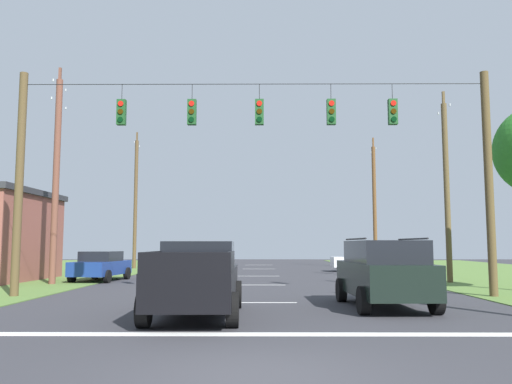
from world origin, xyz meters
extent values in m
plane|color=#333338|center=(0.00, 0.00, 0.00)|extent=(120.00, 120.00, 0.00)
cube|color=white|center=(0.00, 3.52, 0.00)|extent=(14.60, 0.45, 0.01)
cube|color=white|center=(0.00, 9.52, 0.00)|extent=(2.50, 0.15, 0.01)
cube|color=white|center=(0.00, 16.93, 0.00)|extent=(2.50, 0.15, 0.01)
cube|color=white|center=(0.00, 23.83, 0.00)|extent=(2.50, 0.15, 0.01)
cube|color=white|center=(0.00, 33.02, 0.00)|extent=(2.50, 0.15, 0.01)
cube|color=white|center=(0.00, 41.03, 0.00)|extent=(2.50, 0.15, 0.01)
cylinder|color=brown|center=(-8.76, 11.35, 4.13)|extent=(0.30, 0.30, 8.27)
cylinder|color=brown|center=(8.42, 11.35, 4.13)|extent=(0.30, 0.30, 8.27)
cylinder|color=black|center=(-0.17, 11.35, 7.82)|extent=(17.18, 0.02, 0.02)
cylinder|color=black|center=(-5.07, 11.35, 7.52)|extent=(0.02, 0.02, 0.59)
cube|color=#19471E|center=(-5.07, 11.35, 6.75)|extent=(0.32, 0.24, 0.95)
cylinder|color=red|center=(-5.07, 11.21, 7.05)|extent=(0.20, 0.04, 0.20)
cylinder|color=#352203|center=(-5.07, 11.21, 6.75)|extent=(0.20, 0.04, 0.20)
cylinder|color=black|center=(-5.07, 11.21, 6.45)|extent=(0.20, 0.04, 0.20)
cylinder|color=black|center=(-2.45, 11.35, 7.52)|extent=(0.02, 0.02, 0.59)
cube|color=#19471E|center=(-2.45, 11.35, 6.75)|extent=(0.32, 0.24, 0.95)
cylinder|color=red|center=(-2.45, 11.21, 7.05)|extent=(0.20, 0.04, 0.20)
cylinder|color=#352203|center=(-2.45, 11.21, 6.75)|extent=(0.20, 0.04, 0.20)
cylinder|color=black|center=(-2.45, 11.21, 6.45)|extent=(0.20, 0.04, 0.20)
cylinder|color=black|center=(0.05, 11.35, 7.52)|extent=(0.02, 0.02, 0.59)
cube|color=#19471E|center=(0.05, 11.35, 6.75)|extent=(0.32, 0.24, 0.95)
cylinder|color=red|center=(0.05, 11.21, 7.05)|extent=(0.20, 0.04, 0.20)
cylinder|color=#352203|center=(0.05, 11.21, 6.75)|extent=(0.20, 0.04, 0.20)
cylinder|color=black|center=(0.05, 11.21, 6.45)|extent=(0.20, 0.04, 0.20)
cylinder|color=black|center=(2.71, 11.35, 7.52)|extent=(0.02, 0.02, 0.59)
cube|color=#19471E|center=(2.71, 11.35, 6.75)|extent=(0.32, 0.24, 0.95)
cylinder|color=red|center=(2.71, 11.21, 7.05)|extent=(0.20, 0.04, 0.20)
cylinder|color=#352203|center=(2.71, 11.21, 6.75)|extent=(0.20, 0.04, 0.20)
cylinder|color=black|center=(2.71, 11.21, 6.45)|extent=(0.20, 0.04, 0.20)
cylinder|color=black|center=(4.99, 11.35, 7.52)|extent=(0.02, 0.02, 0.59)
cube|color=#19471E|center=(4.99, 11.35, 6.75)|extent=(0.32, 0.24, 0.95)
cylinder|color=red|center=(4.99, 11.21, 7.05)|extent=(0.20, 0.04, 0.20)
cylinder|color=#352203|center=(4.99, 11.21, 6.75)|extent=(0.20, 0.04, 0.20)
cylinder|color=black|center=(4.99, 11.21, 6.45)|extent=(0.20, 0.04, 0.20)
cube|color=black|center=(-1.59, 6.21, 0.82)|extent=(2.10, 5.43, 0.85)
cube|color=black|center=(-1.61, 6.86, 1.60)|extent=(1.88, 1.93, 0.70)
cube|color=black|center=(-2.51, 4.84, 1.48)|extent=(0.14, 2.38, 0.45)
cube|color=black|center=(-0.63, 4.88, 1.48)|extent=(0.14, 2.38, 0.45)
cube|color=black|center=(-1.55, 3.56, 1.48)|extent=(1.96, 0.13, 0.45)
cylinder|color=black|center=(-2.63, 8.03, 0.40)|extent=(0.29, 0.80, 0.80)
cylinder|color=black|center=(-0.63, 8.06, 0.40)|extent=(0.29, 0.80, 0.80)
cylinder|color=black|center=(-2.56, 4.36, 0.40)|extent=(0.29, 0.80, 0.80)
cylinder|color=black|center=(-0.56, 4.39, 0.40)|extent=(0.29, 0.80, 0.80)
cube|color=black|center=(3.75, 8.19, 0.85)|extent=(2.07, 4.85, 0.95)
cube|color=black|center=(3.75, 8.04, 1.66)|extent=(1.88, 3.25, 0.65)
cylinder|color=black|center=(2.91, 8.02, 2.03)|extent=(0.12, 2.72, 0.05)
cylinder|color=black|center=(4.60, 8.06, 2.03)|extent=(0.12, 2.72, 0.05)
cylinder|color=black|center=(2.73, 9.79, 0.38)|extent=(0.28, 0.77, 0.76)
cylinder|color=black|center=(4.68, 9.84, 0.38)|extent=(0.28, 0.77, 0.76)
cylinder|color=black|center=(2.82, 6.53, 0.38)|extent=(0.28, 0.77, 0.76)
cylinder|color=black|center=(4.77, 6.58, 0.38)|extent=(0.28, 0.77, 0.76)
cube|color=silver|center=(7.24, 28.93, 0.67)|extent=(4.32, 1.84, 0.70)
cube|color=black|center=(7.24, 28.93, 1.27)|extent=(2.11, 1.64, 0.50)
cylinder|color=black|center=(5.83, 28.02, 0.32)|extent=(0.64, 0.23, 0.64)
cylinder|color=black|center=(5.81, 29.82, 0.32)|extent=(0.64, 0.23, 0.64)
cylinder|color=black|center=(8.67, 28.05, 0.32)|extent=(0.64, 0.23, 0.64)
cylinder|color=black|center=(8.65, 29.85, 0.32)|extent=(0.64, 0.23, 0.64)
cube|color=navy|center=(-8.13, 19.55, 0.67)|extent=(2.17, 4.44, 0.70)
cube|color=black|center=(-8.13, 19.55, 1.27)|extent=(1.80, 2.23, 0.50)
cylinder|color=black|center=(-8.91, 21.04, 0.32)|extent=(0.27, 0.66, 0.64)
cylinder|color=black|center=(-7.12, 20.88, 0.32)|extent=(0.27, 0.66, 0.64)
cylinder|color=black|center=(-9.15, 18.21, 0.32)|extent=(0.27, 0.66, 0.64)
cylinder|color=black|center=(-7.36, 18.06, 0.32)|extent=(0.27, 0.66, 0.64)
cylinder|color=brown|center=(9.37, 18.26, 4.48)|extent=(0.28, 0.28, 8.95)
cube|color=brown|center=(9.37, 18.26, 8.55)|extent=(0.12, 0.12, 2.06)
cylinder|color=#B2B7BC|center=(9.37, 19.08, 8.67)|extent=(0.08, 0.08, 0.12)
cylinder|color=#B2B7BC|center=(9.37, 17.43, 8.67)|extent=(0.08, 0.08, 0.12)
cylinder|color=brown|center=(9.28, 34.18, 4.88)|extent=(0.30, 0.30, 9.76)
cube|color=brown|center=(9.28, 34.18, 9.36)|extent=(0.12, 0.12, 2.31)
cylinder|color=#B2B7BC|center=(9.28, 35.10, 9.48)|extent=(0.08, 0.08, 0.12)
cylinder|color=#B2B7BC|center=(9.28, 33.26, 9.48)|extent=(0.08, 0.08, 0.12)
cylinder|color=brown|center=(-9.69, 17.11, 4.94)|extent=(0.31, 0.31, 9.87)
cube|color=brown|center=(-9.69, 17.11, 9.47)|extent=(0.12, 0.12, 1.99)
cylinder|color=#B2B7BC|center=(-9.69, 17.91, 9.59)|extent=(0.08, 0.08, 0.12)
cylinder|color=#B2B7BC|center=(-9.69, 16.32, 9.59)|extent=(0.08, 0.08, 0.12)
cube|color=brown|center=(-9.69, 17.11, 8.57)|extent=(0.12, 0.12, 2.26)
cylinder|color=#B2B7BC|center=(-9.69, 18.02, 8.69)|extent=(0.08, 0.08, 0.12)
cylinder|color=#B2B7BC|center=(-9.69, 16.21, 8.69)|extent=(0.08, 0.08, 0.12)
cylinder|color=brown|center=(-9.76, 33.49, 5.08)|extent=(0.28, 0.28, 10.15)
cube|color=brown|center=(-9.76, 33.49, 9.75)|extent=(0.12, 0.12, 2.16)
cylinder|color=#B2B7BC|center=(-9.76, 34.35, 9.87)|extent=(0.08, 0.08, 0.12)
cylinder|color=#B2B7BC|center=(-9.76, 32.63, 9.87)|extent=(0.08, 0.08, 0.12)
camera|label=1|loc=(0.05, -7.60, 1.86)|focal=36.68mm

